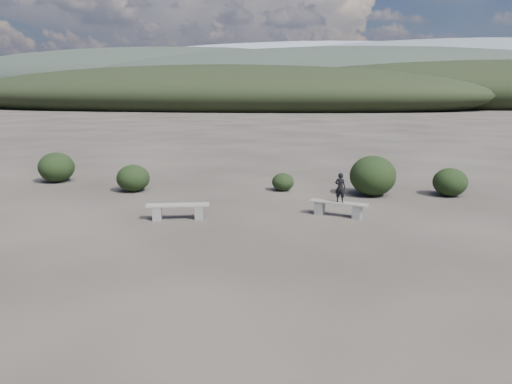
# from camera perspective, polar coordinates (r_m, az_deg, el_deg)

# --- Properties ---
(ground) EXTENTS (1200.00, 1200.00, 0.00)m
(ground) POSITION_cam_1_polar(r_m,az_deg,el_deg) (10.79, -6.11, -9.35)
(ground) COLOR #2F2A25
(ground) RESTS_ON ground
(bench_left) EXTENTS (1.91, 0.90, 0.47)m
(bench_left) POSITION_cam_1_polar(r_m,az_deg,el_deg) (15.23, -8.90, -2.06)
(bench_left) COLOR slate
(bench_left) RESTS_ON ground
(bench_right) EXTENTS (1.84, 0.86, 0.45)m
(bench_right) POSITION_cam_1_polar(r_m,az_deg,el_deg) (15.62, 9.39, -1.76)
(bench_right) COLOR slate
(bench_right) RESTS_ON ground
(seated_person) EXTENTS (0.39, 0.31, 0.92)m
(seated_person) POSITION_cam_1_polar(r_m,az_deg,el_deg) (15.48, 9.61, 0.52)
(seated_person) COLOR black
(seated_person) RESTS_ON bench_right
(shrub_a) EXTENTS (1.26, 1.26, 1.03)m
(shrub_a) POSITION_cam_1_polar(r_m,az_deg,el_deg) (19.71, -13.86, 1.55)
(shrub_a) COLOR black
(shrub_a) RESTS_ON ground
(shrub_c) EXTENTS (0.86, 0.86, 0.69)m
(shrub_c) POSITION_cam_1_polar(r_m,az_deg,el_deg) (19.32, 3.10, 1.16)
(shrub_c) COLOR black
(shrub_c) RESTS_ON ground
(shrub_d) EXTENTS (1.69, 1.69, 1.48)m
(shrub_d) POSITION_cam_1_polar(r_m,az_deg,el_deg) (18.84, 13.20, 1.82)
(shrub_d) COLOR black
(shrub_d) RESTS_ON ground
(shrub_e) EXTENTS (1.24, 1.24, 1.04)m
(shrub_e) POSITION_cam_1_polar(r_m,az_deg,el_deg) (19.64, 21.30, 1.06)
(shrub_e) COLOR black
(shrub_e) RESTS_ON ground
(shrub_f) EXTENTS (1.48, 1.48, 1.25)m
(shrub_f) POSITION_cam_1_polar(r_m,az_deg,el_deg) (22.72, -21.85, 2.64)
(shrub_f) COLOR black
(shrub_f) RESTS_ON ground
(mountain_ridges) EXTENTS (500.00, 400.00, 56.00)m
(mountain_ridges) POSITION_cam_1_polar(r_m,az_deg,el_deg) (348.94, 8.68, 12.67)
(mountain_ridges) COLOR black
(mountain_ridges) RESTS_ON ground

